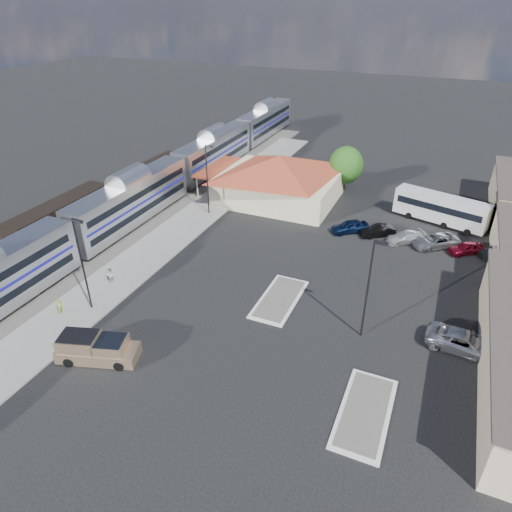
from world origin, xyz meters
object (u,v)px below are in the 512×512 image
at_px(pickup_truck, 98,349).
at_px(suv, 464,342).
at_px(coach_bus, 441,208).
at_px(station_depot, 279,178).

distance_m(pickup_truck, suv, 28.63).
xyz_separation_m(pickup_truck, coach_bus, (22.19, 35.83, 1.03)).
bearing_deg(station_depot, suv, -42.81).
bearing_deg(pickup_truck, coach_bus, -49.31).
bearing_deg(pickup_truck, suv, -82.06).
bearing_deg(suv, station_depot, 52.88).
height_order(pickup_truck, suv, pickup_truck).
bearing_deg(station_depot, pickup_truck, -92.43).
relative_size(station_depot, coach_bus, 1.63).
height_order(station_depot, coach_bus, station_depot).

